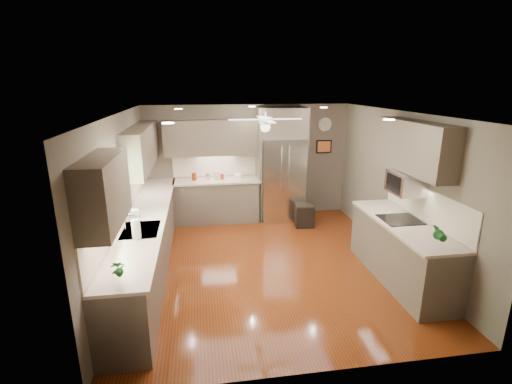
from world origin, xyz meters
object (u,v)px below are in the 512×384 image
object	(u,v)px
stool	(304,215)
canister_d	(222,177)
potted_plant_left	(117,269)
canister_c	(217,175)
refrigerator	(282,167)
potted_plant_right	(439,234)
microwave	(406,183)
paper_towel	(136,229)
bowl	(239,177)
soap_bottle	(135,212)
canister_b	(208,176)
canister_a	(194,177)

from	to	relation	value
stool	canister_d	bearing A→B (deg)	160.19
stool	potted_plant_left	bearing A→B (deg)	-130.77
canister_c	refrigerator	size ratio (longest dim) A/B	0.07
potted_plant_right	stool	world-z (taller)	potted_plant_right
stool	refrigerator	bearing A→B (deg)	124.71
microwave	paper_towel	size ratio (longest dim) A/B	1.94
bowl	paper_towel	world-z (taller)	paper_towel
soap_bottle	potted_plant_right	bearing A→B (deg)	-22.20
canister_b	canister_d	distance (m)	0.31
canister_d	refrigerator	xyz separation A→B (m)	(1.30, -0.05, 0.19)
soap_bottle	potted_plant_left	world-z (taller)	potted_plant_left
paper_towel	soap_bottle	bearing A→B (deg)	99.51
canister_a	canister_d	world-z (taller)	canister_a
soap_bottle	paper_towel	distance (m)	0.84
canister_a	bowl	world-z (taller)	canister_a
paper_towel	stool	bearing A→B (deg)	38.78
canister_a	refrigerator	bearing A→B (deg)	-1.68
canister_d	soap_bottle	size ratio (longest dim) A/B	0.55
potted_plant_right	microwave	world-z (taller)	microwave
soap_bottle	potted_plant_left	distance (m)	1.94
canister_b	paper_towel	xyz separation A→B (m)	(-1.02, -3.05, 0.07)
canister_a	stool	distance (m)	2.49
canister_c	potted_plant_right	xyz separation A→B (m)	(2.62, -3.85, 0.07)
soap_bottle	stool	xyz separation A→B (m)	(3.16, 1.60, -0.80)
canister_c	bowl	distance (m)	0.48
canister_a	bowl	bearing A→B (deg)	-0.02
canister_c	stool	size ratio (longest dim) A/B	0.36
canister_d	potted_plant_right	size ratio (longest dim) A/B	0.36
refrigerator	paper_towel	bearing A→B (deg)	-131.39
canister_c	soap_bottle	size ratio (longest dim) A/B	0.83
soap_bottle	canister_a	bearing A→B (deg)	68.43
refrigerator	stool	distance (m)	1.17
potted_plant_left	refrigerator	world-z (taller)	refrigerator
canister_d	paper_towel	distance (m)	3.31
potted_plant_right	refrigerator	bearing A→B (deg)	107.72
canister_d	potted_plant_left	xyz separation A→B (m)	(-1.36, -4.14, 0.08)
potted_plant_right	stool	size ratio (longest dim) A/B	0.68
canister_b	paper_towel	world-z (taller)	paper_towel
bowl	canister_c	bearing A→B (deg)	178.37
bowl	refrigerator	size ratio (longest dim) A/B	0.08
microwave	refrigerator	bearing A→B (deg)	116.09
potted_plant_left	potted_plant_right	size ratio (longest dim) A/B	0.91
canister_d	stool	bearing A→B (deg)	-19.81
canister_b	potted_plant_right	world-z (taller)	potted_plant_right
soap_bottle	microwave	distance (m)	4.16
canister_b	potted_plant_left	distance (m)	4.29
soap_bottle	refrigerator	size ratio (longest dim) A/B	0.08
canister_d	microwave	bearing A→B (deg)	-46.38
canister_d	microwave	world-z (taller)	microwave
paper_towel	bowl	bearing A→B (deg)	60.93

